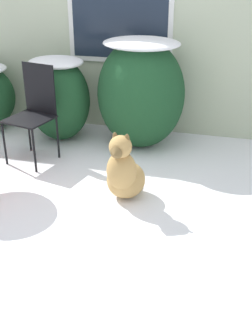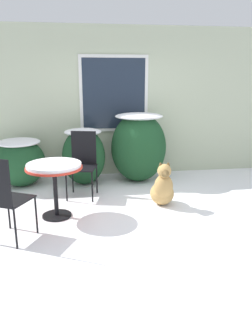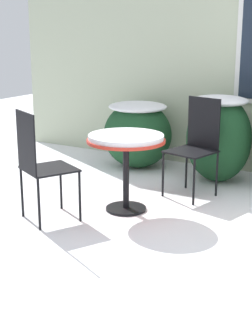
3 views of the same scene
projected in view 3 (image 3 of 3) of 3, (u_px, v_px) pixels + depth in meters
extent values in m
plane|color=white|center=(220.00, 235.00, 4.61)|extent=(16.00, 16.00, 0.00)
ellipsoid|color=#194223|center=(138.00, 135.00, 6.75)|extent=(0.90, 0.87, 0.87)
ellipsoid|color=white|center=(138.00, 107.00, 6.65)|extent=(0.76, 0.74, 0.12)
ellipsoid|color=#194223|center=(219.00, 139.00, 6.10)|extent=(0.78, 0.69, 1.04)
ellipsoid|color=white|center=(220.00, 100.00, 5.98)|extent=(0.67, 0.59, 0.12)
cylinder|color=black|center=(126.00, 208.00, 5.25)|extent=(0.41, 0.41, 0.03)
cylinder|color=black|center=(126.00, 175.00, 5.16)|extent=(0.06, 0.06, 0.68)
cylinder|color=red|center=(126.00, 141.00, 5.06)|extent=(0.78, 0.78, 0.03)
cylinder|color=white|center=(126.00, 137.00, 5.05)|extent=(0.75, 0.75, 0.05)
cube|color=black|center=(191.00, 152.00, 5.55)|extent=(0.54, 0.54, 0.02)
cube|color=black|center=(204.00, 123.00, 5.62)|extent=(0.41, 0.11, 0.56)
cylinder|color=black|center=(163.00, 175.00, 5.61)|extent=(0.02, 0.02, 0.50)
cylinder|color=black|center=(194.00, 182.00, 5.33)|extent=(0.02, 0.02, 0.50)
cylinder|color=black|center=(186.00, 167.00, 5.90)|extent=(0.02, 0.02, 0.50)
cylinder|color=black|center=(217.00, 174.00, 5.62)|extent=(0.02, 0.02, 0.50)
cube|color=black|center=(49.00, 169.00, 4.88)|extent=(0.61, 0.61, 0.02)
cube|color=black|center=(26.00, 142.00, 4.69)|extent=(0.38, 0.20, 0.56)
cylinder|color=black|center=(80.00, 197.00, 4.88)|extent=(0.02, 0.02, 0.50)
cylinder|color=black|center=(61.00, 186.00, 5.22)|extent=(0.02, 0.02, 0.50)
cylinder|color=black|center=(39.00, 205.00, 4.67)|extent=(0.02, 0.02, 0.50)
cylinder|color=black|center=(22.00, 192.00, 5.01)|extent=(0.02, 0.02, 0.50)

